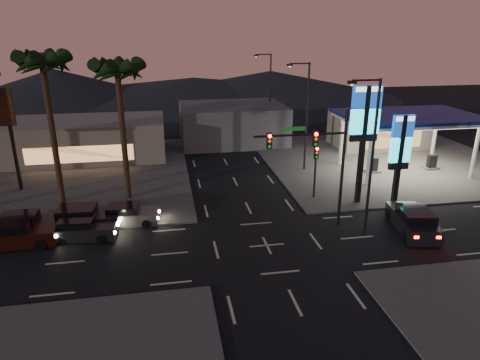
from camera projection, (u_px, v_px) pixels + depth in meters
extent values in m
plane|color=black|center=(267.00, 245.00, 26.71)|extent=(140.00, 140.00, 0.00)
cube|color=#47443F|center=(381.00, 159.00, 44.17)|extent=(24.00, 24.00, 0.12)
cube|color=#47443F|center=(55.00, 177.00, 38.90)|extent=(24.00, 24.00, 0.12)
cylinder|color=silver|center=(369.00, 158.00, 36.03)|extent=(0.36, 0.36, 5.00)
cylinder|color=silver|center=(475.00, 152.00, 37.68)|extent=(0.36, 0.36, 5.00)
cylinder|color=silver|center=(341.00, 140.00, 41.60)|extent=(0.36, 0.36, 5.00)
cylinder|color=silver|center=(435.00, 136.00, 43.25)|extent=(0.36, 0.36, 5.00)
cube|color=silver|center=(409.00, 117.00, 38.74)|extent=(12.00, 8.00, 0.50)
cube|color=white|center=(408.00, 120.00, 38.84)|extent=(11.60, 7.60, 0.06)
cube|color=navy|center=(409.00, 116.00, 38.69)|extent=(12.20, 8.20, 0.25)
cube|color=black|center=(373.00, 165.00, 39.72)|extent=(0.80, 0.50, 1.40)
cube|color=black|center=(432.00, 162.00, 40.71)|extent=(0.80, 0.50, 1.40)
cube|color=#726B5B|center=(378.00, 129.00, 48.49)|extent=(10.00, 6.00, 4.00)
cube|color=black|center=(362.00, 147.00, 31.71)|extent=(0.35, 0.35, 9.00)
cube|color=#0D3F96|center=(367.00, 97.00, 30.47)|extent=(2.20, 0.30, 1.60)
cube|color=white|center=(368.00, 89.00, 30.28)|extent=(1.98, 0.32, 0.35)
cube|color=#1AE6FF|center=(365.00, 122.00, 31.07)|extent=(2.20, 0.30, 1.80)
cube|color=black|center=(363.00, 138.00, 31.47)|extent=(2.09, 0.28, 0.50)
cube|color=black|center=(399.00, 162.00, 31.52)|extent=(0.35, 0.35, 7.00)
cube|color=#0D3F96|center=(403.00, 126.00, 30.62)|extent=(1.60, 0.30, 1.60)
cube|color=white|center=(404.00, 118.00, 30.44)|extent=(1.44, 0.32, 0.35)
cube|color=#1AE6FF|center=(400.00, 150.00, 31.22)|extent=(1.60, 0.30, 1.80)
cube|color=black|center=(398.00, 166.00, 31.63)|extent=(1.52, 0.28, 0.50)
cylinder|color=black|center=(342.00, 170.00, 28.13)|extent=(0.20, 0.20, 8.00)
cylinder|color=black|center=(300.00, 135.00, 26.80)|extent=(6.00, 0.14, 0.14)
cube|color=#0C3F14|center=(293.00, 129.00, 26.58)|extent=(1.60, 0.05, 0.25)
cube|color=black|center=(315.00, 139.00, 27.07)|extent=(0.32, 0.25, 1.00)
sphere|color=#FF0C07|center=(316.00, 134.00, 26.82)|extent=(0.22, 0.22, 0.22)
sphere|color=orange|center=(316.00, 139.00, 26.93)|extent=(0.20, 0.20, 0.20)
sphere|color=#0CB226|center=(316.00, 144.00, 27.04)|extent=(0.20, 0.20, 0.20)
cube|color=black|center=(269.00, 141.00, 26.57)|extent=(0.32, 0.25, 1.00)
sphere|color=#FF0C07|center=(270.00, 136.00, 26.32)|extent=(0.22, 0.22, 0.22)
sphere|color=orange|center=(270.00, 141.00, 26.43)|extent=(0.20, 0.20, 0.20)
sphere|color=#0CB226|center=(270.00, 147.00, 26.54)|extent=(0.20, 0.20, 0.20)
cylinder|color=black|center=(315.00, 175.00, 33.44)|extent=(0.16, 0.16, 4.00)
cube|color=black|center=(316.00, 152.00, 32.84)|extent=(0.32, 0.25, 1.00)
sphere|color=#FF0C07|center=(317.00, 149.00, 32.59)|extent=(0.22, 0.22, 0.22)
sphere|color=orange|center=(317.00, 153.00, 32.70)|extent=(0.20, 0.20, 0.20)
sphere|color=#0CB226|center=(317.00, 157.00, 32.81)|extent=(0.20, 0.20, 0.20)
cylinder|color=black|center=(372.00, 159.00, 27.12)|extent=(0.18, 0.18, 10.00)
cylinder|color=black|center=(367.00, 80.00, 25.33)|extent=(1.80, 0.12, 0.12)
cube|color=black|center=(352.00, 82.00, 25.21)|extent=(0.50, 0.25, 0.18)
sphere|color=#FFCC8C|center=(352.00, 84.00, 25.25)|extent=(0.20, 0.20, 0.20)
cylinder|color=black|center=(307.00, 119.00, 39.18)|extent=(0.18, 0.18, 10.00)
cylinder|color=black|center=(300.00, 63.00, 37.39)|extent=(1.80, 0.12, 0.12)
cube|color=black|center=(290.00, 65.00, 37.27)|extent=(0.50, 0.25, 0.18)
sphere|color=#FFCC8C|center=(290.00, 66.00, 37.31)|extent=(0.20, 0.20, 0.20)
cylinder|color=black|center=(270.00, 96.00, 52.17)|extent=(0.18, 0.18, 10.00)
cylinder|color=black|center=(264.00, 54.00, 50.38)|extent=(1.80, 0.12, 0.12)
cube|color=black|center=(256.00, 55.00, 50.26)|extent=(0.50, 0.25, 0.18)
sphere|color=#FFCC8C|center=(256.00, 56.00, 50.30)|extent=(0.20, 0.20, 0.20)
cylinder|color=black|center=(123.00, 136.00, 32.33)|extent=(0.44, 0.44, 10.20)
sphere|color=black|center=(117.00, 67.00, 30.62)|extent=(0.90, 0.90, 0.90)
cone|color=black|center=(136.00, 71.00, 30.94)|extent=(0.90, 2.74, 1.91)
cone|color=black|center=(131.00, 70.00, 31.73)|extent=(2.57, 2.57, 1.91)
cone|color=black|center=(119.00, 69.00, 31.93)|extent=(2.74, 0.90, 1.91)
cone|color=black|center=(105.00, 70.00, 31.43)|extent=(2.57, 2.57, 1.91)
cone|color=black|center=(98.00, 71.00, 30.51)|extent=(0.90, 2.74, 1.91)
cone|color=black|center=(102.00, 73.00, 29.72)|extent=(2.57, 2.57, 1.91)
cone|color=black|center=(115.00, 73.00, 29.52)|extent=(2.74, 0.90, 1.91)
cone|color=black|center=(129.00, 72.00, 30.02)|extent=(2.57, 2.57, 1.91)
cylinder|color=black|center=(53.00, 135.00, 31.41)|extent=(0.44, 0.44, 10.80)
sphere|color=black|center=(42.00, 59.00, 29.60)|extent=(0.90, 0.90, 0.90)
cone|color=black|center=(62.00, 63.00, 29.91)|extent=(0.90, 2.74, 1.91)
cone|color=black|center=(59.00, 62.00, 30.70)|extent=(2.57, 2.57, 1.91)
cone|color=black|center=(47.00, 62.00, 30.91)|extent=(2.74, 0.90, 1.91)
cone|color=black|center=(32.00, 63.00, 30.40)|extent=(2.57, 2.57, 1.91)
cone|color=black|center=(22.00, 64.00, 29.49)|extent=(0.90, 2.74, 1.91)
cone|color=black|center=(24.00, 65.00, 28.70)|extent=(2.57, 2.57, 1.91)
cone|color=black|center=(37.00, 65.00, 28.49)|extent=(2.74, 0.90, 1.91)
cone|color=black|center=(53.00, 64.00, 29.00)|extent=(2.57, 2.57, 1.91)
cylinder|color=black|center=(15.00, 156.00, 34.80)|extent=(0.30, 0.30, 6.00)
cube|color=#726B5B|center=(86.00, 139.00, 44.14)|extent=(16.00, 8.00, 4.00)
cube|color=#4C4C51|center=(232.00, 124.00, 50.42)|extent=(12.00, 9.00, 4.40)
cone|color=black|center=(55.00, 86.00, 77.25)|extent=(40.00, 40.00, 6.00)
cone|color=black|center=(270.00, 84.00, 84.01)|extent=(50.00, 50.00, 5.00)
cone|color=black|center=(194.00, 88.00, 81.71)|extent=(60.00, 60.00, 4.00)
cube|color=black|center=(83.00, 231.00, 27.43)|extent=(4.39, 2.14, 0.87)
cube|color=black|center=(77.00, 223.00, 27.21)|extent=(2.26, 1.81, 0.63)
cylinder|color=black|center=(107.00, 228.00, 28.40)|extent=(0.64, 0.28, 0.62)
cylinder|color=black|center=(102.00, 239.00, 26.85)|extent=(0.64, 0.28, 0.62)
cylinder|color=black|center=(65.00, 229.00, 28.16)|extent=(0.64, 0.28, 0.62)
cylinder|color=black|center=(57.00, 241.00, 26.62)|extent=(0.64, 0.28, 0.62)
sphere|color=#FFF2BF|center=(118.00, 225.00, 28.14)|extent=(0.21, 0.21, 0.21)
sphere|color=#FFF2BF|center=(115.00, 233.00, 27.05)|extent=(0.21, 0.21, 0.21)
cube|color=#FF140A|center=(51.00, 226.00, 27.74)|extent=(0.10, 0.25, 0.14)
cube|color=#FF140A|center=(45.00, 234.00, 26.66)|extent=(0.10, 0.25, 0.14)
cube|color=black|center=(17.00, 236.00, 26.58)|extent=(4.86, 2.15, 0.98)
cube|color=black|center=(9.00, 227.00, 26.30)|extent=(2.45, 1.92, 0.71)
cylinder|color=black|center=(47.00, 231.00, 27.81)|extent=(0.71, 0.28, 0.70)
cylinder|color=black|center=(40.00, 244.00, 26.10)|extent=(0.71, 0.28, 0.70)
sphere|color=#FFF2BF|center=(60.00, 227.00, 27.62)|extent=(0.24, 0.24, 0.24)
sphere|color=#FFF2BF|center=(56.00, 236.00, 26.41)|extent=(0.24, 0.24, 0.24)
cube|color=#4E4D50|center=(128.00, 217.00, 29.52)|extent=(4.29, 2.09, 0.85)
cube|color=black|center=(123.00, 209.00, 29.30)|extent=(2.21, 1.78, 0.62)
cylinder|color=black|center=(149.00, 214.00, 30.46)|extent=(0.62, 0.28, 0.61)
cylinder|color=black|center=(146.00, 224.00, 28.95)|extent=(0.62, 0.28, 0.61)
cylinder|color=black|center=(111.00, 216.00, 30.23)|extent=(0.62, 0.28, 0.61)
cylinder|color=black|center=(106.00, 225.00, 28.72)|extent=(0.62, 0.28, 0.61)
sphere|color=#FFF2BF|center=(159.00, 211.00, 30.21)|extent=(0.21, 0.21, 0.21)
sphere|color=#FFF2BF|center=(158.00, 218.00, 29.14)|extent=(0.21, 0.21, 0.21)
cube|color=#FF140A|center=(99.00, 213.00, 29.82)|extent=(0.10, 0.24, 0.13)
cube|color=#FF140A|center=(95.00, 219.00, 28.75)|extent=(0.10, 0.24, 0.13)
cube|color=black|center=(83.00, 221.00, 28.72)|extent=(4.90, 2.25, 0.98)
cube|color=black|center=(77.00, 212.00, 28.47)|extent=(2.49, 1.97, 0.71)
cylinder|color=black|center=(109.00, 217.00, 29.86)|extent=(0.71, 0.29, 0.70)
cylinder|color=black|center=(105.00, 229.00, 28.13)|extent=(0.71, 0.29, 0.70)
cylinder|color=black|center=(64.00, 220.00, 29.49)|extent=(0.71, 0.29, 0.70)
cylinder|color=black|center=(56.00, 231.00, 27.76)|extent=(0.71, 0.29, 0.70)
sphere|color=#FFF2BF|center=(121.00, 214.00, 29.60)|extent=(0.24, 0.24, 0.24)
sphere|color=#FFF2BF|center=(119.00, 222.00, 28.38)|extent=(0.24, 0.24, 0.24)
cube|color=#FF140A|center=(49.00, 216.00, 28.99)|extent=(0.10, 0.28, 0.15)
cube|color=#FF140A|center=(43.00, 225.00, 27.77)|extent=(0.10, 0.28, 0.15)
cube|color=black|center=(25.00, 228.00, 27.73)|extent=(4.67, 2.04, 0.95)
cube|color=black|center=(18.00, 219.00, 27.47)|extent=(2.35, 1.84, 0.68)
cylinder|color=black|center=(53.00, 224.00, 28.86)|extent=(0.68, 0.27, 0.67)
cylinder|color=black|center=(45.00, 236.00, 27.19)|extent=(0.68, 0.27, 0.67)
cylinder|color=black|center=(6.00, 227.00, 28.43)|extent=(0.68, 0.27, 0.67)
sphere|color=#FFF2BF|center=(64.00, 220.00, 28.63)|extent=(0.23, 0.23, 0.23)
sphere|color=#FFF2BF|center=(59.00, 229.00, 27.46)|extent=(0.23, 0.23, 0.23)
cube|color=black|center=(412.00, 222.00, 28.43)|extent=(2.97, 5.26, 1.01)
cube|color=black|center=(416.00, 215.00, 27.88)|extent=(2.34, 2.79, 0.73)
cylinder|color=black|center=(390.00, 216.00, 30.01)|extent=(0.40, 0.76, 0.72)
cylinder|color=black|center=(417.00, 216.00, 29.99)|extent=(0.40, 0.76, 0.72)
cylinder|color=black|center=(406.00, 237.00, 27.04)|extent=(0.40, 0.76, 0.72)
cylinder|color=black|center=(436.00, 237.00, 27.02)|extent=(0.40, 0.76, 0.72)
cube|color=#FF140A|center=(416.00, 237.00, 26.04)|extent=(0.29, 0.14, 0.16)
cube|color=#FF140A|center=(439.00, 237.00, 26.03)|extent=(0.29, 0.14, 0.16)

